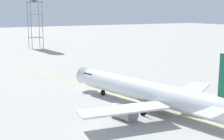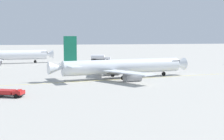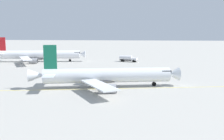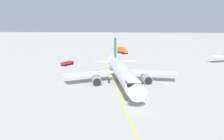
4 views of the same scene
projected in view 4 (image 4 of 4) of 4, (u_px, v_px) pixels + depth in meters
ground_plane at (135, 80)px, 68.49m from camera, size 600.00×600.00×0.00m
airliner_main at (122, 73)px, 63.97m from camera, size 38.27×30.33×11.08m
catering_truck_truck at (122, 50)px, 125.74m from camera, size 7.49×5.78×3.10m
ops_pickup_truck at (67, 63)px, 91.53m from camera, size 5.70×3.97×1.41m
taxiway_centreline at (116, 88)px, 59.97m from camera, size 164.70×28.87×0.01m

